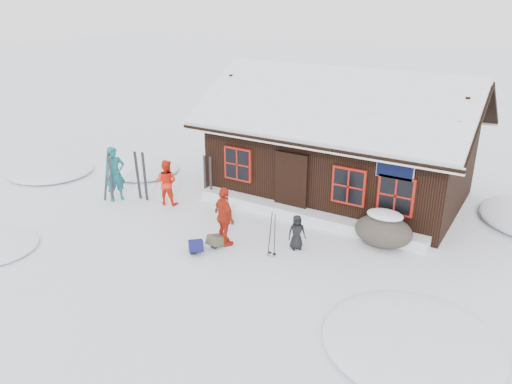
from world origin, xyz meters
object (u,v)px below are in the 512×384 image
(skier_orange_right, at_px, (224,217))
(ski_poles, at_px, (272,235))
(backpack_olive, at_px, (217,242))
(skier_orange_left, at_px, (166,182))
(boulder, at_px, (383,230))
(skier_teal, at_px, (115,174))
(skier_crouched, at_px, (297,232))
(ski_pair_left, at_px, (109,179))
(backpack_blue, at_px, (196,248))

(skier_orange_right, xyz_separation_m, ski_poles, (1.46, 0.12, -0.23))
(ski_poles, xyz_separation_m, backpack_olive, (-1.59, -0.34, -0.49))
(skier_orange_left, relative_size, boulder, 0.96)
(skier_teal, xyz_separation_m, skier_crouched, (6.87, 0.06, -0.44))
(boulder, height_order, ski_pair_left, ski_pair_left)
(ski_poles, distance_m, backpack_olive, 1.70)
(ski_poles, distance_m, backpack_blue, 2.15)
(skier_teal, bearing_deg, ski_pair_left, -169.03)
(skier_orange_right, height_order, backpack_blue, skier_orange_right)
(skier_orange_right, xyz_separation_m, ski_pair_left, (-5.11, 0.55, -0.02))
(ski_poles, bearing_deg, boulder, 42.59)
(ski_poles, bearing_deg, skier_teal, 174.19)
(skier_orange_left, xyz_separation_m, boulder, (7.15, 0.85, -0.30))
(skier_teal, distance_m, skier_orange_right, 5.11)
(skier_crouched, bearing_deg, boulder, -5.80)
(skier_crouched, xyz_separation_m, ski_poles, (-0.36, -0.72, 0.12))
(skier_teal, distance_m, backpack_blue, 4.95)
(ski_pair_left, height_order, ski_poles, ski_pair_left)
(skier_teal, distance_m, skier_orange_left, 1.82)
(skier_orange_right, relative_size, ski_poles, 1.29)
(skier_orange_right, relative_size, backpack_blue, 3.39)
(skier_teal, relative_size, boulder, 1.16)
(skier_teal, bearing_deg, skier_crouched, -63.71)
(skier_teal, height_order, ski_pair_left, skier_teal)
(skier_teal, xyz_separation_m, skier_orange_left, (1.70, 0.64, -0.17))
(ski_poles, bearing_deg, skier_orange_right, -175.34)
(skier_crouched, height_order, ski_poles, ski_poles)
(ski_pair_left, bearing_deg, skier_teal, 85.21)
(boulder, distance_m, backpack_olive, 4.67)
(skier_teal, bearing_deg, skier_orange_left, -43.45)
(skier_orange_left, distance_m, backpack_olive, 3.67)
(skier_orange_left, height_order, ski_poles, skier_orange_left)
(boulder, height_order, backpack_blue, boulder)
(ski_poles, height_order, backpack_blue, ski_poles)
(skier_crouched, bearing_deg, skier_orange_right, 163.03)
(skier_teal, relative_size, backpack_blue, 3.72)
(skier_teal, height_order, skier_orange_right, skier_teal)
(skier_orange_right, bearing_deg, backpack_olive, 87.23)
(backpack_olive, bearing_deg, skier_crouched, 33.45)
(skier_orange_left, bearing_deg, backpack_olive, 137.25)
(skier_orange_left, relative_size, backpack_olive, 3.17)
(skier_crouched, bearing_deg, skier_teal, 138.79)
(skier_teal, relative_size, ski_pair_left, 1.07)
(skier_teal, bearing_deg, skier_orange_right, -73.01)
(skier_orange_right, relative_size, ski_pair_left, 0.98)
(ski_poles, xyz_separation_m, backpack_blue, (-1.88, -0.91, -0.49))
(skier_orange_left, xyz_separation_m, skier_crouched, (5.17, -0.58, -0.27))
(skier_orange_left, bearing_deg, skier_teal, 5.18)
(skier_teal, height_order, skier_crouched, skier_teal)
(ski_pair_left, bearing_deg, ski_poles, 6.30)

